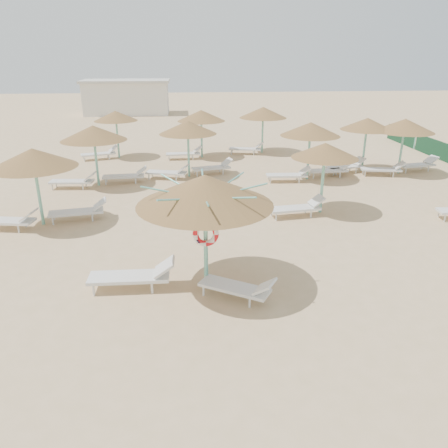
{
  "coord_description": "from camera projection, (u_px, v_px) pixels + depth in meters",
  "views": [
    {
      "loc": [
        -0.49,
        -10.22,
        5.68
      ],
      "look_at": [
        0.51,
        0.88,
        1.3
      ],
      "focal_mm": 35.0,
      "sensor_mm": 36.0,
      "label": 1
    }
  ],
  "objects": [
    {
      "name": "main_palapa",
      "position": [
        205.0,
        190.0,
        10.45
      ],
      "size": [
        3.34,
        3.34,
        3.0
      ],
      "color": "#6EBFAC",
      "rests_on": "ground"
    },
    {
      "name": "service_hut",
      "position": [
        127.0,
        97.0,
        42.93
      ],
      "size": [
        8.4,
        4.4,
        3.25
      ],
      "color": "silver",
      "rests_on": "ground"
    },
    {
      "name": "palapa_field",
      "position": [
        247.0,
        130.0,
        20.39
      ],
      "size": [
        20.13,
        14.37,
        2.72
      ],
      "color": "#6EBFAC",
      "rests_on": "ground"
    },
    {
      "name": "lounger_main_a",
      "position": [
        135.0,
        275.0,
        11.14
      ],
      "size": [
        2.2,
        0.69,
        0.8
      ],
      "rotation": [
        0.0,
        0.0,
        -0.01
      ],
      "color": "silver",
      "rests_on": "ground"
    },
    {
      "name": "lounger_main_b",
      "position": [
        239.0,
        287.0,
        10.68
      ],
      "size": [
        1.91,
        1.47,
        0.69
      ],
      "rotation": [
        0.0,
        0.0,
        -0.55
      ],
      "color": "silver",
      "rests_on": "ground"
    },
    {
      "name": "ground",
      "position": [
        208.0,
        282.0,
        11.59
      ],
      "size": [
        120.0,
        120.0,
        0.0
      ],
      "primitive_type": "plane",
      "color": "tan",
      "rests_on": "ground"
    }
  ]
}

